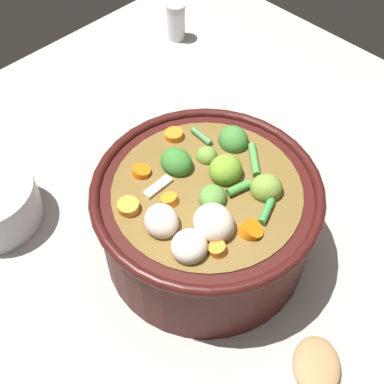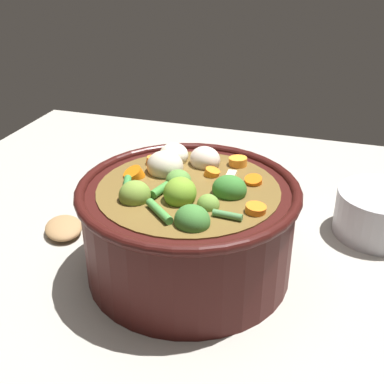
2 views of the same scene
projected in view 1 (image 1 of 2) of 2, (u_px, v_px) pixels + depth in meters
The scene contains 4 objects.
ground_plane at pixel (205, 247), 0.73m from camera, with size 1.10×1.10×0.00m, color #9E998E.
cooking_pot at pixel (206, 217), 0.67m from camera, with size 0.29×0.29×0.16m.
wooden_spoon at pixel (380, 376), 0.61m from camera, with size 0.24×0.25×0.02m.
salt_shaker at pixel (176, 21), 1.01m from camera, with size 0.04×0.04×0.07m.
Camera 1 is at (0.29, 0.27, 0.62)m, focal length 48.37 mm.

